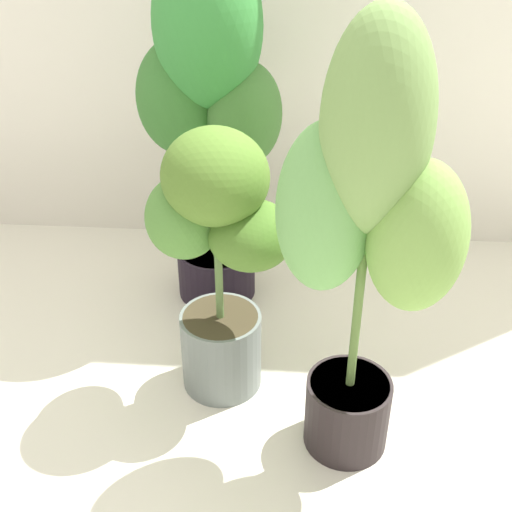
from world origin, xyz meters
The scene contains 4 objects.
ground_plane centered at (0.00, 0.00, 0.00)m, with size 8.00×8.00×0.00m, color silver.
potted_plant_center centered at (0.04, 0.10, 0.41)m, with size 0.34×0.33×0.68m.
potted_plant_front_right centered at (0.34, -0.07, 0.57)m, with size 0.41×0.29×0.97m.
potted_plant_back_center centered at (-0.03, 0.50, 0.62)m, with size 0.45×0.39×1.00m.
Camera 1 is at (0.21, -1.14, 1.17)m, focal length 46.13 mm.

